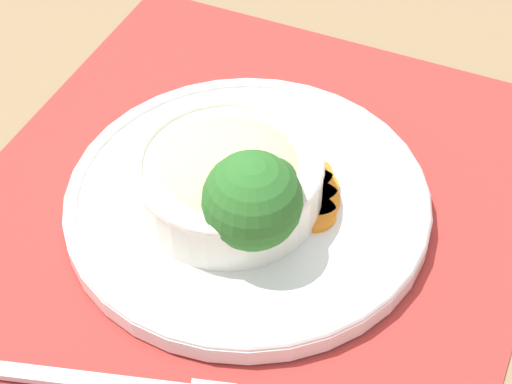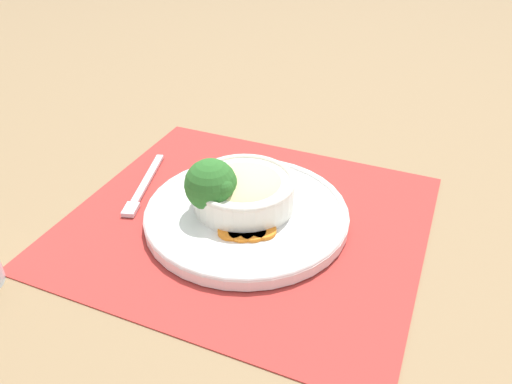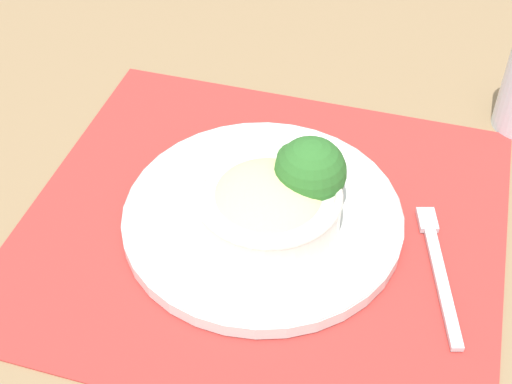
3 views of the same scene
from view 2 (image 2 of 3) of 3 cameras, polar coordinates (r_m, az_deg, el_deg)
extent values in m
plane|color=#8C704C|center=(0.76, -1.07, -3.34)|extent=(4.00, 4.00, 0.00)
cube|color=#B2332D|center=(0.76, -1.07, -3.22)|extent=(0.53, 0.49, 0.00)
cylinder|color=white|center=(0.75, -1.08, -2.61)|extent=(0.31, 0.31, 0.02)
torus|color=white|center=(0.75, -1.08, -2.12)|extent=(0.30, 0.30, 0.01)
cylinder|color=silver|center=(0.75, -1.38, -0.12)|extent=(0.15, 0.15, 0.04)
torus|color=silver|center=(0.73, -1.40, 1.26)|extent=(0.15, 0.15, 0.01)
ellipsoid|color=beige|center=(0.74, -1.39, 0.56)|extent=(0.12, 0.12, 0.05)
cylinder|color=#84AD5B|center=(0.74, -5.02, -1.71)|extent=(0.03, 0.03, 0.02)
sphere|color=#2D6B28|center=(0.72, -5.18, 0.82)|extent=(0.08, 0.08, 0.08)
sphere|color=#2D6B28|center=(0.70, -3.97, 0.48)|extent=(0.03, 0.03, 0.03)
sphere|color=#2D6B28|center=(0.73, -6.30, 1.68)|extent=(0.03, 0.03, 0.03)
cylinder|color=orange|center=(0.70, -2.83, -4.50)|extent=(0.04, 0.04, 0.01)
cylinder|color=orange|center=(0.70, -1.64, -4.68)|extent=(0.04, 0.04, 0.01)
cylinder|color=orange|center=(0.70, -0.40, -4.66)|extent=(0.04, 0.04, 0.01)
cylinder|color=orange|center=(0.70, 0.78, -4.44)|extent=(0.04, 0.04, 0.01)
cube|color=silver|center=(0.85, -12.51, 1.03)|extent=(0.06, 0.18, 0.01)
cube|color=silver|center=(0.79, -14.14, -1.95)|extent=(0.03, 0.04, 0.01)
camera|label=1|loc=(0.77, -48.40, 30.48)|focal=60.00mm
camera|label=3|loc=(1.14, 3.65, 39.73)|focal=50.00mm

